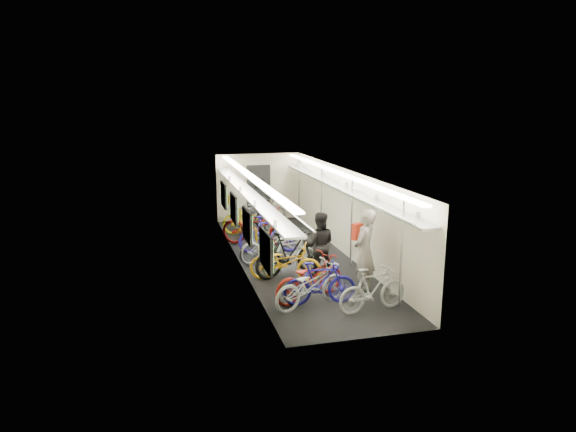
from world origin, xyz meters
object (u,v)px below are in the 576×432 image
bicycle_1 (320,283)px  backpack (358,232)px  bicycle_0 (311,285)px  passenger_near (364,251)px  passenger_mid (319,244)px

bicycle_1 → backpack: size_ratio=4.15×
backpack → bicycle_0: bearing=-169.4°
bicycle_0 → backpack: 1.93m
bicycle_0 → passenger_near: bearing=-90.5°
backpack → bicycle_1: bearing=-166.5°
bicycle_0 → passenger_mid: bearing=-42.8°
bicycle_1 → passenger_near: 1.34m
passenger_near → passenger_mid: size_ratio=1.19×
passenger_near → bicycle_1: bearing=-22.6°
passenger_mid → bicycle_1: bearing=91.7°
passenger_mid → passenger_near: bearing=134.0°
bicycle_0 → bicycle_1: bicycle_1 is taller
passenger_near → backpack: 0.62m
bicycle_0 → passenger_mid: passenger_mid is taller
bicycle_0 → passenger_near: (1.38, 0.49, 0.49)m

